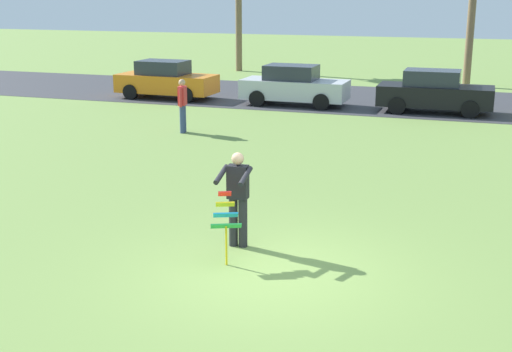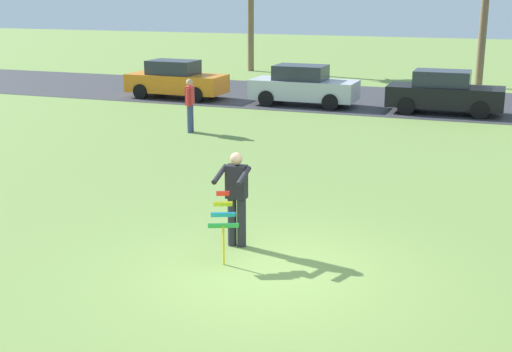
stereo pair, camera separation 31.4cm
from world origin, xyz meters
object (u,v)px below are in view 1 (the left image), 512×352
kite_held (226,217)px  parked_car_orange (166,80)px  parked_car_black (434,92)px  parked_car_silver (294,86)px  person_walker_near (183,104)px  person_kite_flyer (238,196)px

kite_held → parked_car_orange: size_ratio=0.27×
parked_car_black → parked_car_orange: bearing=180.0°
parked_car_silver → person_walker_near: bearing=-106.6°
parked_car_orange → parked_car_silver: same height
kite_held → parked_car_black: parked_car_black is taller
person_kite_flyer → parked_car_orange: 17.87m
person_kite_flyer → kite_held: person_kite_flyer is taller
person_kite_flyer → parked_car_orange: person_kite_flyer is taller
kite_held → parked_car_black: (2.13, 16.21, -0.01)m
kite_held → person_walker_near: person_walker_near is taller
kite_held → person_kite_flyer: bearing=94.1°
kite_held → person_walker_near: size_ratio=0.67×
kite_held → parked_car_orange: parked_car_orange is taller
person_kite_flyer → parked_car_orange: size_ratio=0.41×
parked_car_orange → person_walker_near: person_walker_near is taller
parked_car_black → person_walker_near: (-7.38, -6.44, 0.16)m
person_kite_flyer → kite_held: (0.05, -0.73, -0.16)m
kite_held → person_walker_near: bearing=118.3°
person_kite_flyer → parked_car_silver: size_ratio=0.41×
parked_car_silver → parked_car_black: 5.47m
person_kite_flyer → parked_car_orange: bearing=120.0°
person_kite_flyer → parked_car_black: size_ratio=0.41×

